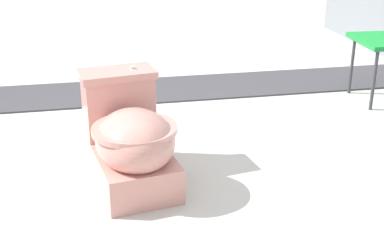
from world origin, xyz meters
TOP-DOWN VIEW (x-y plane):
  - ground_plane at (0.00, 0.00)m, footprint 14.00×14.00m
  - gravel_strip at (-1.19, 0.50)m, footprint 0.56×8.00m
  - toilet at (0.16, 0.14)m, footprint 0.68×0.47m

SIDE VIEW (x-z plane):
  - ground_plane at x=0.00m, z-range 0.00..0.00m
  - gravel_strip at x=-1.19m, z-range 0.00..0.01m
  - toilet at x=0.16m, z-range -0.04..0.48m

